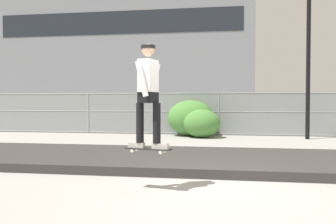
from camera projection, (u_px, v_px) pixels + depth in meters
name	position (u px, v px, depth m)	size (l,w,h in m)	color
ground_plane	(204.00, 187.00, 6.40)	(120.00, 120.00, 0.00)	gray
gravel_berm	(211.00, 160.00, 8.71)	(14.76, 3.47, 0.19)	#33302D
skateboard	(148.00, 149.00, 6.18)	(0.82, 0.37, 0.07)	black
skater	(148.00, 89.00, 6.15)	(0.72, 0.62, 1.74)	#B2ADA8
chain_fence	(219.00, 114.00, 15.89)	(23.68, 0.06, 1.85)	gray
street_lamp	(309.00, 20.00, 14.19)	(0.44, 0.44, 7.48)	black
parked_car_near	(154.00, 113.00, 20.04)	(4.44, 2.03, 1.66)	navy
library_building	(129.00, 47.00, 45.24)	(29.52, 10.09, 16.10)	slate
shrub_left	(191.00, 118.00, 15.59)	(1.96, 1.60, 1.51)	#477F38
shrub_center	(202.00, 124.00, 14.83)	(1.48, 1.21, 1.14)	#477F38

